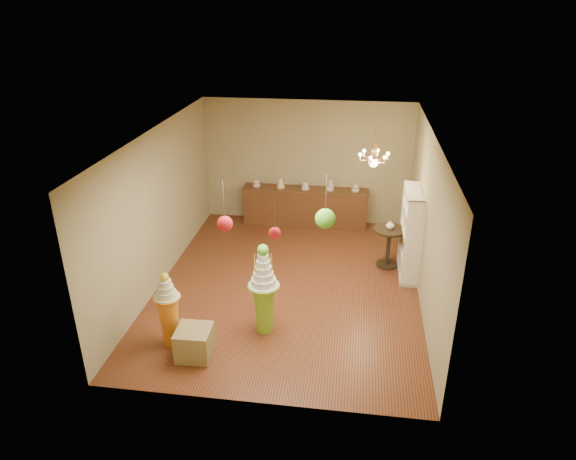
# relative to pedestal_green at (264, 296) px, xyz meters

# --- Properties ---
(floor) EXTENTS (6.50, 6.50, 0.00)m
(floor) POSITION_rel_pedestal_green_xyz_m (0.19, 1.55, -0.67)
(floor) COLOR #5B2D18
(floor) RESTS_ON ground
(ceiling) EXTENTS (6.50, 6.50, 0.00)m
(ceiling) POSITION_rel_pedestal_green_xyz_m (0.19, 1.55, 2.33)
(ceiling) COLOR silver
(ceiling) RESTS_ON ground
(wall_back) EXTENTS (5.00, 0.04, 3.00)m
(wall_back) POSITION_rel_pedestal_green_xyz_m (0.19, 4.80, 0.83)
(wall_back) COLOR tan
(wall_back) RESTS_ON ground
(wall_front) EXTENTS (5.00, 0.04, 3.00)m
(wall_front) POSITION_rel_pedestal_green_xyz_m (0.19, -1.70, 0.83)
(wall_front) COLOR tan
(wall_front) RESTS_ON ground
(wall_left) EXTENTS (0.04, 6.50, 3.00)m
(wall_left) POSITION_rel_pedestal_green_xyz_m (-2.31, 1.55, 0.83)
(wall_left) COLOR tan
(wall_left) RESTS_ON ground
(wall_right) EXTENTS (0.04, 6.50, 3.00)m
(wall_right) POSITION_rel_pedestal_green_xyz_m (2.69, 1.55, 0.83)
(wall_right) COLOR tan
(wall_right) RESTS_ON ground
(pedestal_green) EXTENTS (0.59, 0.59, 1.62)m
(pedestal_green) POSITION_rel_pedestal_green_xyz_m (0.00, 0.00, 0.00)
(pedestal_green) COLOR #80BE2A
(pedestal_green) RESTS_ON floor
(pedestal_orange) EXTENTS (0.53, 0.53, 1.31)m
(pedestal_orange) POSITION_rel_pedestal_green_xyz_m (-1.44, -0.56, -0.12)
(pedestal_orange) COLOR orange
(pedestal_orange) RESTS_ON floor
(burlap_riser) EXTENTS (0.55, 0.55, 0.49)m
(burlap_riser) POSITION_rel_pedestal_green_xyz_m (-0.96, -0.81, -0.42)
(burlap_riser) COLOR #8F7C4E
(burlap_riser) RESTS_ON floor
(sideboard) EXTENTS (3.04, 0.54, 1.16)m
(sideboard) POSITION_rel_pedestal_green_xyz_m (0.19, 4.52, -0.19)
(sideboard) COLOR #532F1A
(sideboard) RESTS_ON floor
(shelving_unit) EXTENTS (0.33, 1.20, 1.80)m
(shelving_unit) POSITION_rel_pedestal_green_xyz_m (2.53, 2.35, 0.23)
(shelving_unit) COLOR #ECE6CB
(shelving_unit) RESTS_ON floor
(round_table) EXTENTS (0.87, 0.87, 0.85)m
(round_table) POSITION_rel_pedestal_green_xyz_m (2.14, 2.61, -0.12)
(round_table) COLOR black
(round_table) RESTS_ON floor
(vase) EXTENTS (0.20, 0.20, 0.18)m
(vase) POSITION_rel_pedestal_green_xyz_m (2.14, 2.61, 0.27)
(vase) COLOR #ECE6CB
(vase) RESTS_ON round_table
(pom_red_left) EXTENTS (0.22, 0.22, 0.81)m
(pom_red_left) POSITION_rel_pedestal_green_xyz_m (-0.38, -0.78, 1.63)
(pom_red_left) COLOR #453B31
(pom_red_left) RESTS_ON ceiling
(pom_green_mid) EXTENTS (0.30, 0.30, 0.88)m
(pom_green_mid) POSITION_rel_pedestal_green_xyz_m (0.99, -0.32, 1.60)
(pom_green_mid) COLOR #453B31
(pom_green_mid) RESTS_ON ceiling
(pom_red_right) EXTENTS (0.16, 0.16, 0.76)m
(pom_red_right) POSITION_rel_pedestal_green_xyz_m (0.37, -1.04, 1.66)
(pom_red_right) COLOR #453B31
(pom_red_right) RESTS_ON ceiling
(chandelier) EXTENTS (0.76, 0.76, 0.85)m
(chandelier) POSITION_rel_pedestal_green_xyz_m (1.71, 2.56, 1.63)
(chandelier) COLOR #E1994F
(chandelier) RESTS_ON ceiling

